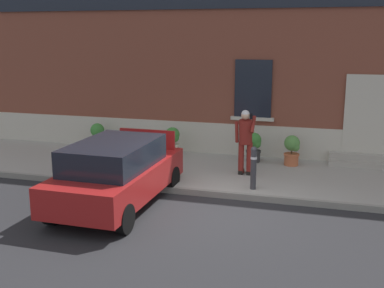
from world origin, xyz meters
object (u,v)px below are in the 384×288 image
Objects in this scene: planter_charcoal at (254,146)px; planter_cream at (173,140)px; planter_terracotta at (292,150)px; hatchback_car_red at (117,172)px; person_on_phone at (245,138)px; bollard_near_person at (254,166)px; planter_olive at (98,136)px.

planter_cream is at bearing 177.46° from planter_charcoal.
planter_cream is 1.00× the size of planter_charcoal.
planter_terracotta is at bearing -4.54° from planter_charcoal.
planter_terracotta is (3.61, -0.20, 0.00)m from planter_cream.
hatchback_car_red is 3.63m from person_on_phone.
hatchback_car_red reaches higher than bollard_near_person.
planter_cream is at bearing 91.64° from hatchback_car_red.
bollard_near_person reaches higher than planter_cream.
person_on_phone is 2.03× the size of planter_terracotta.
planter_terracotta is at bearing 51.96° from person_on_phone.
planter_olive and planter_terracotta have the same top height.
planter_olive is 5.03m from planter_charcoal.
hatchback_car_red is at bearing -150.21° from bollard_near_person.
bollard_near_person is at bearing -81.10° from planter_charcoal.
person_on_phone is at bearing -31.44° from planter_cream.
planter_cream is (-0.12, 4.25, -0.18)m from hatchback_car_red.
planter_charcoal is at bearing -2.54° from planter_cream.
planter_olive is 6.13m from planter_terracotta.
planter_cream and planter_charcoal have the same top height.
bollard_near_person is 1.22× the size of planter_charcoal.
planter_cream is 2.52m from planter_charcoal.
hatchback_car_red is at bearing -129.70° from person_on_phone.
planter_olive is at bearing 154.22° from bollard_near_person.
planter_terracotta is (0.70, 2.45, -0.11)m from bollard_near_person.
person_on_phone reaches higher than bollard_near_person.
planter_olive is 1.00× the size of planter_terracotta.
bollard_near_person reaches higher than planter_terracotta.
planter_terracotta is (6.12, -0.17, 0.00)m from planter_olive.
hatchback_car_red is 4.25m from planter_cream.
planter_terracotta is (1.10, -0.09, 0.00)m from planter_charcoal.
planter_charcoal is at bearing -0.92° from planter_olive.
hatchback_car_red is 3.91× the size of bollard_near_person.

